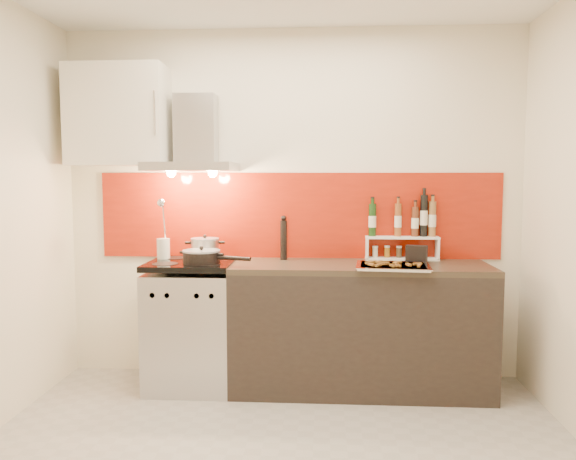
# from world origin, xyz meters

# --- Properties ---
(back_wall) EXTENTS (3.40, 0.02, 2.60)m
(back_wall) POSITION_xyz_m (0.00, 1.40, 1.30)
(back_wall) COLOR silver
(back_wall) RESTS_ON ground
(backsplash) EXTENTS (3.00, 0.02, 0.64)m
(backsplash) POSITION_xyz_m (0.05, 1.39, 1.22)
(backsplash) COLOR maroon
(backsplash) RESTS_ON back_wall
(range_stove) EXTENTS (0.60, 0.60, 0.91)m
(range_stove) POSITION_xyz_m (-0.70, 1.10, 0.44)
(range_stove) COLOR #B7B7BA
(range_stove) RESTS_ON ground
(counter) EXTENTS (1.80, 0.60, 0.90)m
(counter) POSITION_xyz_m (0.50, 1.10, 0.45)
(counter) COLOR black
(counter) RESTS_ON ground
(range_hood) EXTENTS (0.62, 0.50, 0.61)m
(range_hood) POSITION_xyz_m (-0.70, 1.24, 1.74)
(range_hood) COLOR #B7B7BA
(range_hood) RESTS_ON back_wall
(upper_cabinet) EXTENTS (0.70, 0.35, 0.72)m
(upper_cabinet) POSITION_xyz_m (-1.25, 1.22, 1.95)
(upper_cabinet) COLOR silver
(upper_cabinet) RESTS_ON back_wall
(stock_pot) EXTENTS (0.21, 0.21, 0.18)m
(stock_pot) POSITION_xyz_m (-0.63, 1.21, 0.99)
(stock_pot) COLOR #B7B7BA
(stock_pot) RESTS_ON range_stove
(saute_pan) EXTENTS (0.49, 0.26, 0.12)m
(saute_pan) POSITION_xyz_m (-0.60, 0.99, 0.96)
(saute_pan) COLOR black
(saute_pan) RESTS_ON range_stove
(utensil_jar) EXTENTS (0.10, 0.14, 0.46)m
(utensil_jar) POSITION_xyz_m (-0.93, 1.19, 1.04)
(utensil_jar) COLOR silver
(utensil_jar) RESTS_ON range_stove
(pepper_mill) EXTENTS (0.05, 0.05, 0.33)m
(pepper_mill) POSITION_xyz_m (-0.05, 1.27, 1.06)
(pepper_mill) COLOR black
(pepper_mill) RESTS_ON counter
(step_shelf) EXTENTS (0.53, 0.15, 0.48)m
(step_shelf) POSITION_xyz_m (0.84, 1.34, 1.09)
(step_shelf) COLOR white
(step_shelf) RESTS_ON counter
(caddy_box) EXTENTS (0.16, 0.10, 0.13)m
(caddy_box) POSITION_xyz_m (0.90, 1.18, 0.96)
(caddy_box) COLOR black
(caddy_box) RESTS_ON counter
(baking_tray) EXTENTS (0.52, 0.42, 0.03)m
(baking_tray) POSITION_xyz_m (0.70, 0.92, 0.92)
(baking_tray) COLOR silver
(baking_tray) RESTS_ON counter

